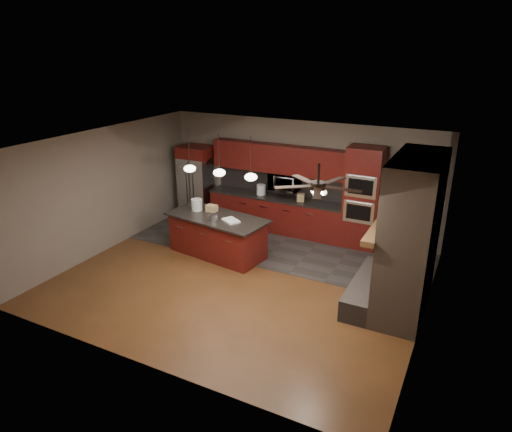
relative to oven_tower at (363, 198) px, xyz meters
The scene contains 22 objects.
ground 3.40m from the oven_tower, 122.27° to the right, with size 7.00×7.00×0.00m, color brown.
ceiling 3.57m from the oven_tower, 122.27° to the right, with size 7.00×6.00×0.02m, color white.
back_wall 1.74m from the oven_tower, 169.75° to the left, with size 7.00×0.02×2.80m, color #686153.
right_wall 3.25m from the oven_tower, 56.24° to the right, with size 0.02×6.00×2.80m, color #686153.
left_wall 5.86m from the oven_tower, 152.62° to the right, with size 0.02×6.00×2.80m, color #686153.
slate_tile_patch 2.26m from the oven_tower, 152.30° to the right, with size 7.00×2.40×0.01m, color #35322F.
fireplace_column 2.66m from the oven_tower, 59.73° to the right, with size 1.30×2.10×2.80m.
back_cabinetry 2.20m from the oven_tower, behind, with size 3.59×0.64×2.20m.
oven_tower is the anchor object (origin of this frame).
microwave 1.98m from the oven_tower, behind, with size 0.73×0.41×0.50m, color silver.
refrigerator 4.50m from the oven_tower, behind, with size 0.84×0.75×1.98m.
kitchen_island 3.42m from the oven_tower, 145.14° to the right, with size 2.41×1.36×0.92m.
white_bucket 3.81m from the oven_tower, 152.30° to the right, with size 0.25×0.25×0.27m, color silver.
paint_can 3.45m from the oven_tower, 141.73° to the right, with size 0.20×0.20×0.13m, color #A7A8AC.
paint_tray 3.09m from the oven_tower, 138.93° to the right, with size 0.37×0.26×0.04m, color white.
cardboard_box 3.46m from the oven_tower, 150.86° to the right, with size 0.24×0.17×0.15m, color tan.
counter_bucket 2.60m from the oven_tower, behind, with size 0.23×0.23×0.26m, color white.
counter_box 1.51m from the oven_tower, behind, with size 0.17×0.13×0.19m, color tan.
pendant_left 3.97m from the oven_tower, 149.26° to the right, with size 0.26×0.26×0.92m.
pendant_center 3.37m from the oven_tower, 142.53° to the right, with size 0.26×0.26×0.92m.
pendant_right 2.83m from the oven_tower, 132.87° to the right, with size 0.26×0.26×0.92m.
ceiling_fan 3.72m from the oven_tower, 88.36° to the right, with size 1.27×1.33×0.41m.
Camera 1 is at (3.99, -7.24, 4.50)m, focal length 32.00 mm.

